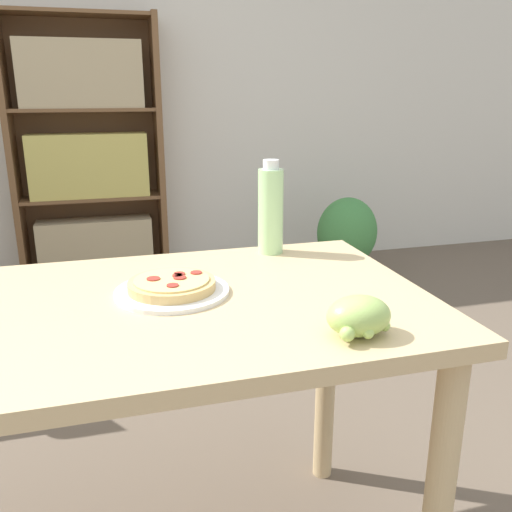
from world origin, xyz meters
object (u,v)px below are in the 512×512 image
(drink_bottle, at_px, (271,210))
(bookshelf, at_px, (89,162))
(pizza_on_plate, at_px, (172,287))
(grape_bunch, at_px, (358,316))
(potted_plant_floor, at_px, (347,239))

(drink_bottle, height_order, bookshelf, bookshelf)
(bookshelf, bearing_deg, pizza_on_plate, -85.09)
(pizza_on_plate, relative_size, grape_bunch, 2.08)
(bookshelf, bearing_deg, grape_bunch, -79.42)
(pizza_on_plate, relative_size, drink_bottle, 0.99)
(bookshelf, xyz_separation_m, potted_plant_floor, (1.55, -0.43, -0.49))
(pizza_on_plate, bearing_deg, potted_plant_floor, 55.40)
(pizza_on_plate, distance_m, drink_bottle, 0.40)
(grape_bunch, bearing_deg, drink_bottle, 89.63)
(grape_bunch, height_order, potted_plant_floor, grape_bunch)
(drink_bottle, distance_m, potted_plant_floor, 2.09)
(potted_plant_floor, bearing_deg, pizza_on_plate, -124.60)
(drink_bottle, bearing_deg, pizza_on_plate, -140.73)
(pizza_on_plate, distance_m, potted_plant_floor, 2.42)
(pizza_on_plate, xyz_separation_m, potted_plant_floor, (1.34, 1.95, -0.50))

